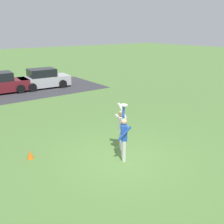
{
  "coord_description": "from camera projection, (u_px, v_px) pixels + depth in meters",
  "views": [
    {
      "loc": [
        -5.55,
        -6.82,
        4.74
      ],
      "look_at": [
        0.24,
        0.98,
        1.57
      ],
      "focal_mm": 41.13,
      "sensor_mm": 36.0,
      "label": 1
    }
  ],
  "objects": [
    {
      "name": "ground_plane",
      "position": [
        122.0,
        158.0,
        9.82
      ],
      "size": [
        120.0,
        120.0,
        0.0
      ],
      "primitive_type": "plane",
      "color": "#567F3D"
    },
    {
      "name": "parked_car_silver",
      "position": [
        44.0,
        79.0,
        21.37
      ],
      "size": [
        4.2,
        2.24,
        1.59
      ],
      "rotation": [
        0.0,
        0.0,
        -0.06
      ],
      "color": "#BCBCC1",
      "rests_on": "ground_plane"
    },
    {
      "name": "frisbee_disc",
      "position": [
        124.0,
        105.0,
        9.31
      ],
      "size": [
        0.28,
        0.28,
        0.02
      ],
      "primitive_type": "cylinder",
      "color": "white",
      "rests_on": "person_catcher"
    },
    {
      "name": "person_defender",
      "position": [
        121.0,
        127.0,
        10.33
      ],
      "size": [
        0.62,
        0.66,
        2.04
      ],
      "rotation": [
        0.0,
        0.0,
        4.14
      ],
      "color": "silver",
      "rests_on": "ground_plane"
    },
    {
      "name": "parked_car_maroon",
      "position": [
        0.0,
        84.0,
        19.56
      ],
      "size": [
        4.2,
        2.24,
        1.59
      ],
      "rotation": [
        0.0,
        0.0,
        -0.06
      ],
      "color": "maroon",
      "rests_on": "ground_plane"
    },
    {
      "name": "person_catcher",
      "position": [
        124.0,
        136.0,
        9.44
      ],
      "size": [
        0.53,
        0.59,
        2.08
      ],
      "rotation": [
        0.0,
        0.0,
        0.99
      ],
      "color": "silver",
      "rests_on": "ground_plane"
    },
    {
      "name": "parking_strip",
      "position": [
        0.0,
        94.0,
        19.49
      ],
      "size": [
        16.19,
        6.4,
        0.01
      ],
      "primitive_type": "cube",
      "color": "#38383D",
      "rests_on": "ground_plane"
    },
    {
      "name": "field_cone_orange",
      "position": [
        30.0,
        155.0,
        9.78
      ],
      "size": [
        0.26,
        0.26,
        0.32
      ],
      "primitive_type": "cone",
      "color": "orange",
      "rests_on": "ground_plane"
    }
  ]
}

